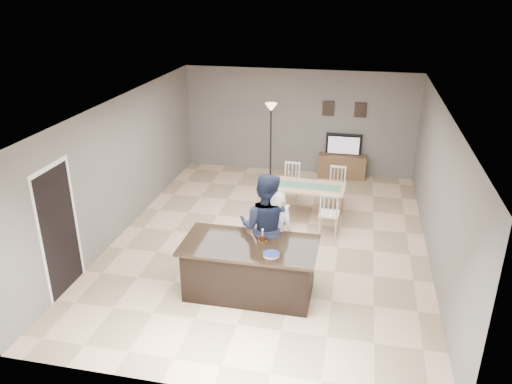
% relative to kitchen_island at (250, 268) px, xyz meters
% --- Properties ---
extents(floor, '(8.00, 8.00, 0.00)m').
position_rel_kitchen_island_xyz_m(floor, '(0.00, 1.80, -0.45)').
color(floor, '#D8AE8A').
rests_on(floor, ground).
extents(room_shell, '(8.00, 8.00, 8.00)m').
position_rel_kitchen_island_xyz_m(room_shell, '(0.00, 1.80, 1.22)').
color(room_shell, slate).
rests_on(room_shell, floor).
extents(kitchen_island, '(2.15, 1.10, 0.90)m').
position_rel_kitchen_island_xyz_m(kitchen_island, '(0.00, 0.00, 0.00)').
color(kitchen_island, black).
rests_on(kitchen_island, floor).
extents(tv_console, '(1.20, 0.40, 0.60)m').
position_rel_kitchen_island_xyz_m(tv_console, '(1.20, 5.57, -0.15)').
color(tv_console, brown).
rests_on(tv_console, floor).
extents(television, '(0.91, 0.12, 0.53)m').
position_rel_kitchen_island_xyz_m(television, '(1.20, 5.64, 0.41)').
color(television, black).
rests_on(television, tv_console).
extents(tv_screen_glow, '(0.78, 0.00, 0.78)m').
position_rel_kitchen_island_xyz_m(tv_screen_glow, '(1.20, 5.56, 0.42)').
color(tv_screen_glow, orange).
rests_on(tv_screen_glow, tv_console).
extents(picture_frames, '(1.10, 0.02, 0.38)m').
position_rel_kitchen_island_xyz_m(picture_frames, '(1.15, 5.78, 1.30)').
color(picture_frames, black).
rests_on(picture_frames, room_shell).
extents(doorway, '(0.00, 2.10, 2.65)m').
position_rel_kitchen_island_xyz_m(doorway, '(-2.99, -0.50, 0.80)').
color(doorway, black).
rests_on(doorway, floor).
extents(woman, '(0.64, 0.47, 1.60)m').
position_rel_kitchen_island_xyz_m(woman, '(0.33, 0.55, 0.35)').
color(woman, silver).
rests_on(woman, floor).
extents(man, '(0.97, 0.78, 1.89)m').
position_rel_kitchen_island_xyz_m(man, '(0.15, 0.55, 0.49)').
color(man, '#1A2139').
rests_on(man, floor).
extents(birthday_cake, '(0.14, 0.14, 0.21)m').
position_rel_kitchen_island_xyz_m(birthday_cake, '(0.18, 0.14, 0.50)').
color(birthday_cake, yellow).
rests_on(birthday_cake, kitchen_island).
extents(plate_stack, '(0.26, 0.26, 0.04)m').
position_rel_kitchen_island_xyz_m(plate_stack, '(0.40, -0.29, 0.47)').
color(plate_stack, white).
rests_on(plate_stack, kitchen_island).
extents(dining_table, '(1.55, 1.77, 0.92)m').
position_rel_kitchen_island_xyz_m(dining_table, '(0.61, 3.05, 0.13)').
color(dining_table, tan).
rests_on(dining_table, floor).
extents(floor_lamp, '(0.30, 0.30, 1.99)m').
position_rel_kitchen_island_xyz_m(floor_lamp, '(-0.58, 5.00, 1.09)').
color(floor_lamp, black).
rests_on(floor_lamp, floor).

